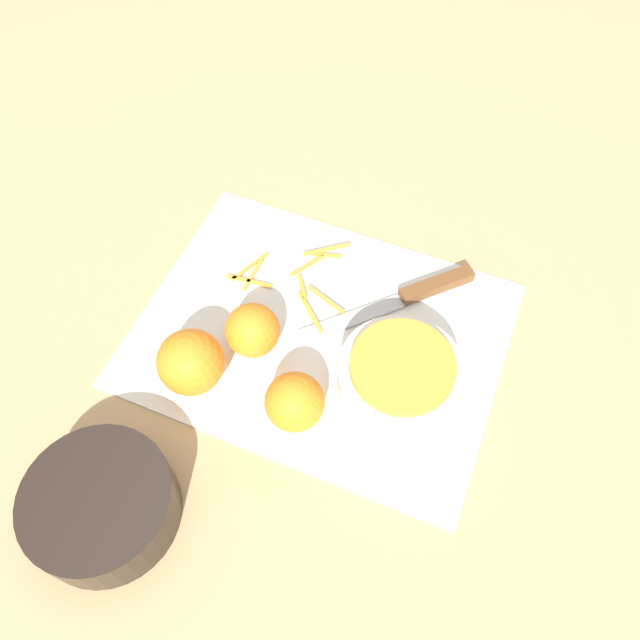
{
  "coord_description": "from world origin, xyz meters",
  "views": [
    {
      "loc": [
        -0.17,
        0.4,
        0.71
      ],
      "look_at": [
        0.0,
        0.0,
        0.04
      ],
      "focal_mm": 35.0,
      "sensor_mm": 36.0,
      "label": 1
    }
  ],
  "objects_px": {
    "bowl_dark": "(102,505)",
    "orange_right": "(191,362)",
    "orange_left": "(252,330)",
    "orange_back": "(295,402)",
    "bowl_speckled": "(400,378)",
    "knife": "(419,292)"
  },
  "relations": [
    {
      "from": "knife",
      "to": "orange_left",
      "type": "height_order",
      "value": "orange_left"
    },
    {
      "from": "bowl_dark",
      "to": "orange_left",
      "type": "height_order",
      "value": "orange_left"
    },
    {
      "from": "bowl_speckled",
      "to": "orange_back",
      "type": "bearing_deg",
      "value": 37.26
    },
    {
      "from": "knife",
      "to": "orange_right",
      "type": "height_order",
      "value": "orange_right"
    },
    {
      "from": "knife",
      "to": "orange_back",
      "type": "xyz_separation_m",
      "value": [
        0.08,
        0.23,
        0.03
      ]
    },
    {
      "from": "bowl_speckled",
      "to": "orange_right",
      "type": "height_order",
      "value": "orange_right"
    },
    {
      "from": "bowl_dark",
      "to": "knife",
      "type": "height_order",
      "value": "bowl_dark"
    },
    {
      "from": "bowl_speckled",
      "to": "orange_left",
      "type": "relative_size",
      "value": 2.17
    },
    {
      "from": "knife",
      "to": "orange_right",
      "type": "bearing_deg",
      "value": 0.36
    },
    {
      "from": "knife",
      "to": "orange_right",
      "type": "relative_size",
      "value": 2.41
    },
    {
      "from": "bowl_speckled",
      "to": "orange_back",
      "type": "distance_m",
      "value": 0.13
    },
    {
      "from": "bowl_dark",
      "to": "orange_back",
      "type": "distance_m",
      "value": 0.24
    },
    {
      "from": "orange_left",
      "to": "orange_back",
      "type": "distance_m",
      "value": 0.11
    },
    {
      "from": "bowl_dark",
      "to": "orange_right",
      "type": "distance_m",
      "value": 0.19
    },
    {
      "from": "bowl_dark",
      "to": "orange_right",
      "type": "bearing_deg",
      "value": -92.89
    },
    {
      "from": "bowl_dark",
      "to": "knife",
      "type": "distance_m",
      "value": 0.48
    },
    {
      "from": "orange_right",
      "to": "orange_back",
      "type": "height_order",
      "value": "orange_right"
    },
    {
      "from": "orange_left",
      "to": "bowl_dark",
      "type": "bearing_deg",
      "value": 77.68
    },
    {
      "from": "knife",
      "to": "orange_right",
      "type": "distance_m",
      "value": 0.32
    },
    {
      "from": "bowl_dark",
      "to": "orange_left",
      "type": "relative_size",
      "value": 2.31
    },
    {
      "from": "bowl_speckled",
      "to": "orange_left",
      "type": "distance_m",
      "value": 0.19
    },
    {
      "from": "orange_right",
      "to": "orange_back",
      "type": "relative_size",
      "value": 1.15
    }
  ]
}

